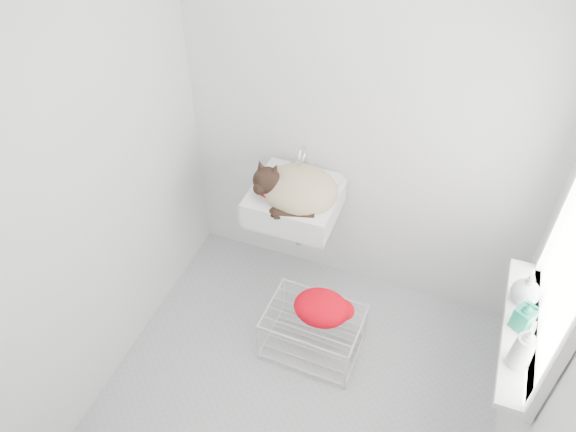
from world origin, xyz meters
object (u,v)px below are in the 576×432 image
(cat, at_px, (295,189))
(bottle_c, at_px, (522,300))
(bottle_b, at_px, (519,327))
(wire_rack, at_px, (313,334))
(bottle_a, at_px, (516,364))
(sink, at_px, (294,192))

(cat, relative_size, bottle_c, 2.69)
(bottle_b, distance_m, bottle_c, 0.17)
(wire_rack, relative_size, bottle_b, 3.09)
(wire_rack, xyz_separation_m, bottle_b, (1.03, -0.10, 0.70))
(wire_rack, relative_size, bottle_c, 3.15)
(bottle_a, bearing_deg, wire_rack, 163.23)
(sink, bearing_deg, bottle_b, -22.19)
(wire_rack, height_order, bottle_b, bottle_b)
(bottle_b, bearing_deg, bottle_c, 90.00)
(bottle_c, bearing_deg, bottle_a, -90.00)
(sink, xyz_separation_m, wire_rack, (0.29, -0.44, -0.70))
(sink, distance_m, wire_rack, 0.88)
(wire_rack, height_order, bottle_a, bottle_a)
(bottle_a, height_order, bottle_c, bottle_a)
(sink, height_order, wire_rack, sink)
(bottle_c, bearing_deg, cat, 164.88)
(sink, relative_size, bottle_a, 2.42)
(cat, relative_size, bottle_a, 2.20)
(bottle_b, bearing_deg, cat, 158.31)
(bottle_b, bearing_deg, bottle_a, -90.00)
(bottle_a, bearing_deg, cat, 150.77)
(cat, distance_m, bottle_c, 1.36)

